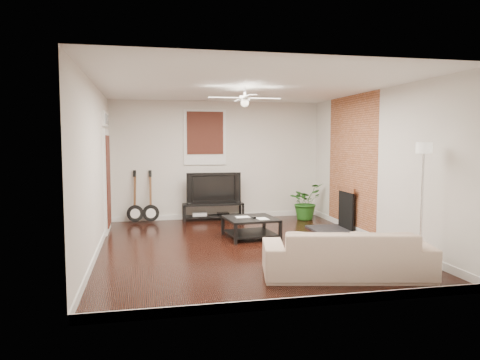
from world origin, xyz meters
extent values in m
cube|color=black|center=(0.00, 0.00, 0.00)|extent=(5.00, 6.00, 0.01)
cube|color=white|center=(0.00, 0.00, 2.80)|extent=(5.00, 6.00, 0.01)
cube|color=silver|center=(0.00, 3.00, 1.40)|extent=(5.00, 0.01, 2.80)
cube|color=silver|center=(0.00, -3.00, 1.40)|extent=(5.00, 0.01, 2.80)
cube|color=silver|center=(-2.50, 0.00, 1.40)|extent=(0.01, 6.00, 2.80)
cube|color=silver|center=(2.50, 0.00, 1.40)|extent=(0.01, 6.00, 2.80)
cube|color=#9D5732|center=(2.49, 1.00, 1.40)|extent=(0.02, 2.20, 2.80)
cube|color=black|center=(2.20, 1.00, 0.46)|extent=(0.80, 1.10, 0.92)
cube|color=#3E1911|center=(-0.30, 2.97, 1.95)|extent=(1.00, 0.06, 1.30)
cube|color=white|center=(-2.46, 1.90, 1.25)|extent=(0.08, 1.00, 2.50)
cube|color=black|center=(-0.14, 2.78, 0.20)|extent=(1.42, 0.38, 0.40)
imported|color=black|center=(-0.14, 2.80, 0.76)|extent=(1.27, 0.17, 0.73)
cube|color=black|center=(0.27, 0.68, 0.20)|extent=(1.02, 1.02, 0.39)
imported|color=#BCAB8D|center=(0.99, -2.00, 0.33)|extent=(2.41, 1.35, 0.66)
imported|color=#225F1B|center=(2.01, 2.40, 0.43)|extent=(1.02, 0.98, 0.86)
camera|label=1|loc=(-1.71, -7.69, 1.87)|focal=33.86mm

